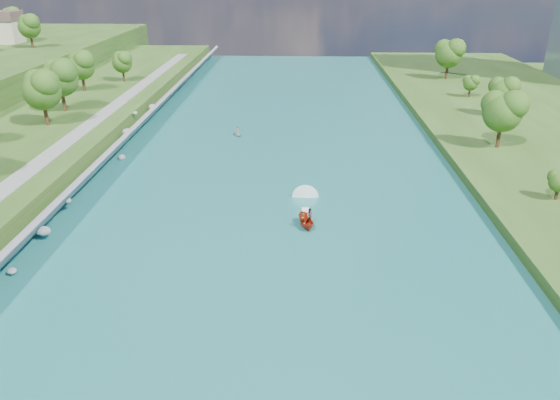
{
  "coord_description": "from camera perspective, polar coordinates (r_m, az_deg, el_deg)",
  "views": [
    {
      "loc": [
        3.84,
        -50.77,
        29.07
      ],
      "look_at": [
        1.56,
        10.48,
        2.5
      ],
      "focal_mm": 35.0,
      "sensor_mm": 36.0,
      "label": 1
    }
  ],
  "objects": [
    {
      "name": "riprap_bank",
      "position": [
        80.83,
        -19.57,
        2.31
      ],
      "size": [
        3.86,
        236.0,
        4.05
      ],
      "color": "slate",
      "rests_on": "ground"
    },
    {
      "name": "river_water",
      "position": [
        76.58,
        -0.9,
        1.17
      ],
      "size": [
        55.0,
        240.0,
        0.1
      ],
      "primitive_type": "cube",
      "color": "#19625D",
      "rests_on": "ground"
    },
    {
      "name": "riverside_path",
      "position": [
        83.55,
        -23.83,
        3.6
      ],
      "size": [
        3.0,
        200.0,
        0.1
      ],
      "primitive_type": "cube",
      "color": "gray",
      "rests_on": "berm_west"
    },
    {
      "name": "raft",
      "position": [
        101.38,
        -4.45,
        6.97
      ],
      "size": [
        2.69,
        3.16,
        1.6
      ],
      "rotation": [
        0.0,
        0.0,
        0.33
      ],
      "color": "#96989E",
      "rests_on": "river_water"
    },
    {
      "name": "trees_east",
      "position": [
        100.43,
        23.86,
        8.7
      ],
      "size": [
        13.14,
        137.56,
        11.98
      ],
      "color": "#234612",
      "rests_on": "berm_east"
    },
    {
      "name": "ground",
      "position": [
        58.63,
        -1.92,
        -6.3
      ],
      "size": [
        260.0,
        260.0,
        0.0
      ],
      "primitive_type": "plane",
      "color": "#2D5119",
      "rests_on": "ground"
    },
    {
      "name": "motorboat",
      "position": [
        67.02,
        2.72,
        -1.6
      ],
      "size": [
        3.6,
        18.78,
        2.14
      ],
      "rotation": [
        0.0,
        0.0,
        3.39
      ],
      "color": "#A9240D",
      "rests_on": "river_water"
    }
  ]
}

